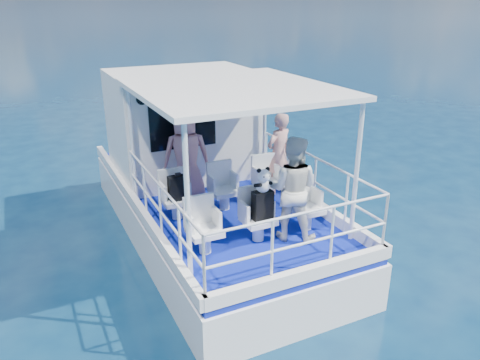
{
  "coord_description": "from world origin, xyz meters",
  "views": [
    {
      "loc": [
        -3.11,
        -6.88,
        4.48
      ],
      "look_at": [
        0.02,
        -0.4,
        1.66
      ],
      "focal_mm": 35.0,
      "sensor_mm": 36.0,
      "label": 1
    }
  ],
  "objects_px": {
    "backpack_center": "(263,205)",
    "panda": "(263,180)",
    "passenger_stbd_aft": "(292,189)",
    "passenger_port_fwd": "(186,156)"
  },
  "relations": [
    {
      "from": "backpack_center",
      "to": "panda",
      "type": "relative_size",
      "value": 1.22
    },
    {
      "from": "passenger_stbd_aft",
      "to": "panda",
      "type": "relative_size",
      "value": 4.38
    },
    {
      "from": "passenger_stbd_aft",
      "to": "backpack_center",
      "type": "relative_size",
      "value": 3.6
    },
    {
      "from": "passenger_stbd_aft",
      "to": "panda",
      "type": "xyz_separation_m",
      "value": [
        -0.47,
        0.07,
        0.2
      ]
    },
    {
      "from": "passenger_port_fwd",
      "to": "backpack_center",
      "type": "relative_size",
      "value": 3.79
    },
    {
      "from": "backpack_center",
      "to": "passenger_stbd_aft",
      "type": "bearing_deg",
      "value": -10.66
    },
    {
      "from": "passenger_port_fwd",
      "to": "backpack_center",
      "type": "height_order",
      "value": "passenger_port_fwd"
    },
    {
      "from": "passenger_stbd_aft",
      "to": "backpack_center",
      "type": "xyz_separation_m",
      "value": [
        -0.47,
        0.09,
        -0.22
      ]
    },
    {
      "from": "passenger_port_fwd",
      "to": "passenger_stbd_aft",
      "type": "bearing_deg",
      "value": 129.46
    },
    {
      "from": "passenger_port_fwd",
      "to": "passenger_stbd_aft",
      "type": "distance_m",
      "value": 2.32
    }
  ]
}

